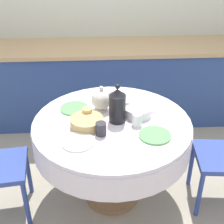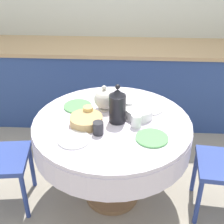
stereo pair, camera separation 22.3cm
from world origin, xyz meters
name	(u,v)px [view 1 (the left image)]	position (x,y,z in m)	size (l,w,h in m)	color
ground_plane	(112,195)	(0.00, 0.00, 0.00)	(12.00, 12.00, 0.00)	#9E937F
kitchen_counter	(105,83)	(0.00, 1.29, 0.44)	(3.24, 0.64, 0.89)	#2D4784
dining_table	(112,136)	(0.00, 0.00, 0.62)	(1.17, 1.17, 0.75)	olive
plate_near_left	(78,142)	(-0.24, -0.25, 0.75)	(0.22, 0.22, 0.01)	white
cup_near_left	(101,129)	(-0.08, -0.16, 0.79)	(0.07, 0.07, 0.09)	#28282D
plate_near_right	(155,135)	(0.28, -0.20, 0.75)	(0.22, 0.22, 0.01)	#5BA85B
cup_near_right	(137,119)	(0.17, -0.05, 0.79)	(0.07, 0.07, 0.09)	white
plate_far_left	(74,108)	(-0.28, 0.20, 0.75)	(0.22, 0.22, 0.01)	#5BA85B
cup_far_left	(87,114)	(-0.18, 0.04, 0.79)	(0.07, 0.07, 0.09)	#DBB766
plate_far_right	(146,106)	(0.28, 0.20, 0.75)	(0.22, 0.22, 0.01)	white
cup_far_right	(126,106)	(0.11, 0.14, 0.79)	(0.07, 0.07, 0.09)	white
coffee_carafe	(117,106)	(0.04, 0.01, 0.88)	(0.12, 0.12, 0.30)	black
teapot	(102,100)	(-0.07, 0.17, 0.84)	(0.22, 0.16, 0.20)	silver
bread_basket	(87,122)	(-0.18, -0.05, 0.78)	(0.24, 0.24, 0.06)	tan
fruit_bowl	(138,111)	(0.20, 0.08, 0.78)	(0.21, 0.21, 0.07)	silver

